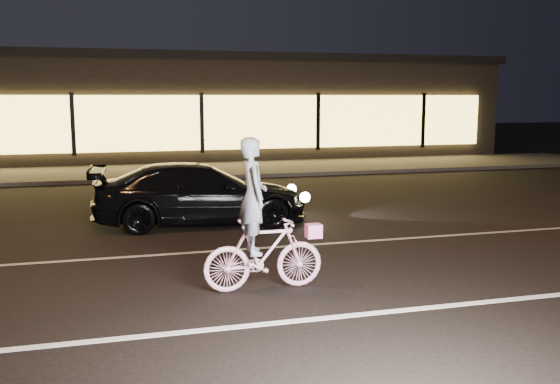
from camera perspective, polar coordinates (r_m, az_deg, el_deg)
name	(u,v)px	position (r m, az deg, el deg)	size (l,w,h in m)	color
ground	(357,276)	(9.11, 7.07, -7.65)	(90.00, 90.00, 0.00)	black
lane_stripe_near	(405,310)	(7.81, 11.37, -10.53)	(60.00, 0.12, 0.01)	silver
lane_stripe_far	(313,244)	(10.92, 3.03, -4.81)	(60.00, 0.10, 0.01)	gray
sidewalk	(211,170)	(21.47, -6.37, 2.00)	(30.00, 4.00, 0.12)	#383533
storefront	(187,106)	(27.24, -8.48, 7.78)	(25.40, 8.42, 4.20)	black
cyclist	(261,237)	(8.25, -1.77, -4.11)	(1.62, 0.56, 2.04)	#D54585
sedan	(200,194)	(12.63, -7.29, -0.17)	(4.35, 1.95, 1.24)	black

